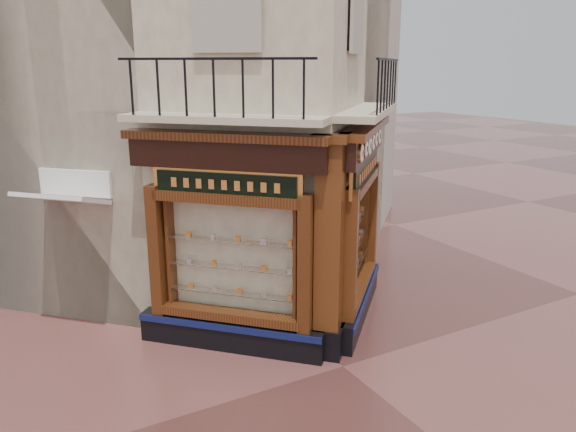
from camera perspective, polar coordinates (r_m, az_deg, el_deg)
ground at (r=10.12m, az=5.61°, el=-14.97°), size 80.00×80.00×0.00m
main_building at (r=14.26m, az=-8.71°, el=18.75°), size 11.31×11.31×12.00m
neighbour_left at (r=15.99m, az=-20.59°, el=15.79°), size 11.31×11.31×11.00m
neighbour_right at (r=17.49m, az=-3.72°, el=16.55°), size 11.31×11.31×11.00m
shopfront_left at (r=9.94m, az=-6.00°, el=-3.03°), size 2.86×2.86×3.98m
shopfront_right at (r=11.28m, az=7.23°, el=-0.85°), size 2.86×2.86×3.98m
corner_pilaster at (r=9.69m, az=4.22°, el=-3.67°), size 0.85×0.85×3.98m
balcony at (r=10.04m, az=1.34°, el=10.30°), size 5.94×2.97×1.03m
clock_a at (r=9.59m, az=7.41°, el=6.36°), size 0.27×0.27×0.34m
clock_b at (r=10.10m, az=7.86°, el=6.78°), size 0.26×0.26×0.32m
clock_c at (r=10.55m, az=8.22°, el=7.13°), size 0.31×0.31×0.39m
clock_d at (r=11.05m, az=8.59°, el=7.47°), size 0.29×0.29×0.35m
clock_e at (r=11.52m, az=8.90°, el=7.76°), size 0.27×0.27×0.33m
clock_f at (r=12.02m, az=9.21°, el=8.06°), size 0.31×0.31×0.38m
awning at (r=11.96m, az=-20.77°, el=-10.95°), size 1.72×1.72×0.35m
signboard_left at (r=9.58m, az=-6.35°, el=3.22°), size 1.96×1.96×0.52m
signboard_right at (r=11.02m, az=7.82°, el=4.74°), size 2.19×2.19×0.59m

